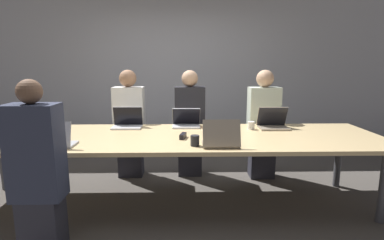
% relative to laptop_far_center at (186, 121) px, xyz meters
% --- Properties ---
extents(ground_plane, '(24.00, 24.00, 0.00)m').
position_rel_laptop_far_center_xyz_m(ground_plane, '(-0.17, -0.46, -0.84)').
color(ground_plane, '#4C4742').
extents(curtain_wall, '(12.00, 0.06, 2.80)m').
position_rel_laptop_far_center_xyz_m(curtain_wall, '(-0.17, 1.75, 0.56)').
color(curtain_wall, '#ADADB2').
rests_on(curtain_wall, ground_plane).
extents(conference_table, '(4.49, 1.23, 0.77)m').
position_rel_laptop_far_center_xyz_m(conference_table, '(-0.17, -0.46, -0.12)').
color(conference_table, '#D6B77F').
rests_on(conference_table, ground_plane).
extents(laptop_far_center, '(0.34, 0.23, 0.23)m').
position_rel_laptop_far_center_xyz_m(laptop_far_center, '(0.00, 0.00, 0.00)').
color(laptop_far_center, silver).
rests_on(laptop_far_center, conference_table).
extents(person_far_center, '(0.40, 0.24, 1.44)m').
position_rel_laptop_far_center_xyz_m(person_far_center, '(0.05, 0.44, -0.14)').
color(person_far_center, '#2D2D38').
rests_on(person_far_center, ground_plane).
extents(cup_far_center, '(0.09, 0.09, 0.08)m').
position_rel_laptop_far_center_xyz_m(cup_far_center, '(0.25, -0.08, -0.03)').
color(cup_far_center, red).
rests_on(cup_far_center, conference_table).
extents(laptop_far_right, '(0.35, 0.26, 0.25)m').
position_rel_laptop_far_center_xyz_m(laptop_far_right, '(1.03, -0.10, 0.01)').
color(laptop_far_right, gray).
rests_on(laptop_far_right, conference_table).
extents(person_far_right, '(0.40, 0.24, 1.45)m').
position_rel_laptop_far_center_xyz_m(person_far_right, '(1.02, 0.32, -0.13)').
color(person_far_right, '#2D2D38').
rests_on(person_far_right, ground_plane).
extents(cup_far_right, '(0.08, 0.08, 0.09)m').
position_rel_laptop_far_center_xyz_m(cup_far_right, '(0.76, -0.17, -0.02)').
color(cup_far_right, white).
rests_on(cup_far_right, conference_table).
extents(laptop_near_midright, '(0.34, 0.26, 0.26)m').
position_rel_laptop_far_center_xyz_m(laptop_near_midright, '(0.32, -0.90, 0.01)').
color(laptop_near_midright, gray).
rests_on(laptop_near_midright, conference_table).
extents(cup_near_midright, '(0.08, 0.08, 0.10)m').
position_rel_laptop_far_center_xyz_m(cup_near_midright, '(0.08, -0.86, -0.02)').
color(cup_near_midright, '#232328').
rests_on(cup_near_midright, conference_table).
extents(laptop_far_midleft, '(0.35, 0.24, 0.24)m').
position_rel_laptop_far_center_xyz_m(laptop_far_midleft, '(-0.71, -0.02, 0.00)').
color(laptop_far_midleft, silver).
rests_on(laptop_far_midleft, conference_table).
extents(person_far_midleft, '(0.40, 0.24, 1.45)m').
position_rel_laptop_far_center_xyz_m(person_far_midleft, '(-0.77, 0.41, -0.13)').
color(person_far_midleft, '#2D2D38').
rests_on(person_far_midleft, ground_plane).
extents(laptop_near_left, '(0.32, 0.24, 0.24)m').
position_rel_laptop_far_center_xyz_m(laptop_near_left, '(-1.20, -0.88, 0.00)').
color(laptop_near_left, '#B7B7BC').
rests_on(laptop_near_left, conference_table).
extents(person_near_left, '(0.40, 0.24, 1.42)m').
position_rel_laptop_far_center_xyz_m(person_near_left, '(-1.20, -1.26, -0.16)').
color(person_near_left, '#2D2D38').
rests_on(person_near_left, ground_plane).
extents(cup_near_left, '(0.09, 0.09, 0.09)m').
position_rel_laptop_far_center_xyz_m(cup_near_left, '(-1.48, -0.87, -0.02)').
color(cup_near_left, white).
rests_on(cup_near_left, conference_table).
extents(bottle_near_left, '(0.08, 0.08, 0.20)m').
position_rel_laptop_far_center_xyz_m(bottle_near_left, '(-1.45, -0.70, 0.02)').
color(bottle_near_left, black).
rests_on(bottle_near_left, conference_table).
extents(stapler, '(0.07, 0.16, 0.05)m').
position_rel_laptop_far_center_xyz_m(stapler, '(-0.04, -0.58, -0.04)').
color(stapler, black).
rests_on(stapler, conference_table).
extents(notebook, '(0.25, 0.21, 0.02)m').
position_rel_laptop_far_center_xyz_m(notebook, '(0.39, -0.56, -0.06)').
color(notebook, silver).
rests_on(notebook, conference_table).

